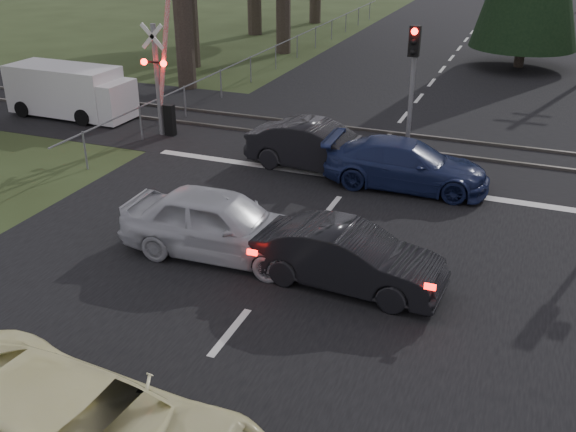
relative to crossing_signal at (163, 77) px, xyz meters
The scene contains 14 objects.
ground 12.37m from the crossing_signal, 53.38° to the right, with size 120.00×120.00×0.00m, color #2B3719.
road 7.56m from the crossing_signal, ahead, with size 14.00×100.00×0.01m, color black.
rail_corridor 7.88m from the crossing_signal, 16.92° to the left, with size 120.00×8.00×0.01m, color black.
stop_line 7.72m from the crossing_signal, 12.30° to the right, with size 13.00×0.35×0.00m, color silver.
rail_near 7.68m from the crossing_signal, 11.00° to the left, with size 120.00×0.12×0.10m, color #59544C.
rail_far 8.13m from the crossing_signal, 22.50° to the left, with size 120.00×0.12×0.10m, color #59544C.
crossing_signal is the anchor object (origin of this frame).
traffic_signal_center 8.36m from the crossing_signal, ahead, with size 0.32×0.48×4.10m.
fence_left 12.89m from the crossing_signal, 92.37° to the left, with size 0.10×36.00×1.20m, color slate, non-canonical shape.
dark_hatchback 11.57m from the crossing_signal, 39.89° to the right, with size 1.39×3.98×1.31m, color black.
silver_car 9.22m from the crossing_signal, 51.19° to the right, with size 1.81×4.50×1.53m, color #AEB0B6.
blue_sedan 9.03m from the crossing_signal, 10.33° to the right, with size 1.88×4.62×1.34m, color #19234D.
dark_car_far 6.29m from the crossing_signal, 11.24° to the right, with size 1.52×4.36×1.44m, color black.
white_van 4.67m from the crossing_signal, behind, with size 4.92×1.99×1.91m.
Camera 1 is at (4.63, -8.79, 7.07)m, focal length 40.00 mm.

